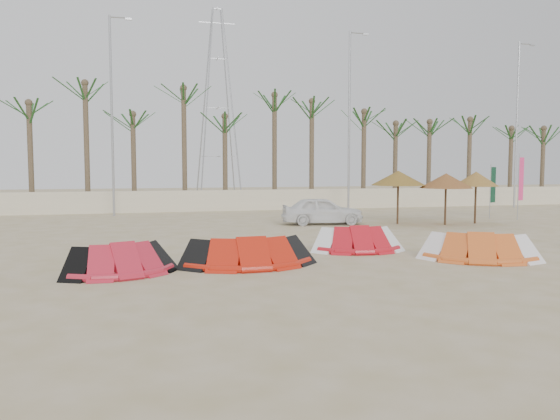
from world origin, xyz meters
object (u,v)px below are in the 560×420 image
object	(u,v)px
kite_red_mid	(247,250)
parasol_right	(476,179)
parasol_mid	(446,181)
kite_red_right	(355,238)
kite_orange	(473,245)
kite_red_left	(122,257)
parasol_left	(398,178)
car	(322,211)

from	to	relation	value
kite_red_mid	parasol_right	size ratio (longest dim) A/B	1.47
kite_red_mid	parasol_mid	xyz separation A→B (m)	(11.10, 7.95, 1.67)
kite_red_mid	parasol_mid	bearing A→B (deg)	35.60
kite_red_right	parasol_mid	distance (m)	9.68
kite_red_right	kite_orange	distance (m)	3.71
parasol_mid	kite_red_left	bearing A→B (deg)	-149.86
kite_orange	parasol_left	xyz separation A→B (m)	(2.38, 9.72, 1.79)
kite_red_right	parasol_left	distance (m)	9.10
parasol_right	kite_red_left	bearing A→B (deg)	-151.99
kite_red_left	kite_orange	bearing A→B (deg)	-1.96
kite_red_left	parasol_right	bearing A→B (deg)	28.01
parasol_left	car	size ratio (longest dim) A/B	0.68
kite_red_right	kite_red_left	bearing A→B (deg)	-164.01
parasol_left	parasol_right	world-z (taller)	parasol_left
kite_red_mid	parasol_left	bearing A→B (deg)	44.36
parasol_left	car	world-z (taller)	parasol_left
kite_orange	parasol_mid	xyz separation A→B (m)	(4.36, 8.74, 1.68)
kite_red_left	kite_red_right	size ratio (longest dim) A/B	1.06
parasol_left	car	distance (m)	3.97
kite_red_left	parasol_left	xyz separation A→B (m)	(12.49, 9.37, 1.79)
kite_red_right	parasol_mid	size ratio (longest dim) A/B	1.23
parasol_mid	parasol_right	size ratio (longest dim) A/B	0.98
kite_red_mid	kite_orange	bearing A→B (deg)	-6.72
parasol_left	kite_red_left	bearing A→B (deg)	-143.11
kite_red_left	parasol_right	world-z (taller)	parasol_right
kite_red_left	car	xyz separation A→B (m)	(8.91, 10.12, 0.24)
kite_orange	kite_red_right	bearing A→B (deg)	138.77
parasol_mid	car	xyz separation A→B (m)	(-5.55, 1.72, -1.44)
kite_red_left	parasol_mid	world-z (taller)	parasol_mid
kite_orange	car	size ratio (longest dim) A/B	0.98
parasol_right	car	bearing A→B (deg)	168.60
kite_red_left	car	world-z (taller)	car
parasol_left	parasol_right	size ratio (longest dim) A/B	1.04
kite_red_mid	kite_red_right	distance (m)	4.28
kite_red_mid	parasol_left	size ratio (longest dim) A/B	1.42
kite_red_right	kite_orange	bearing A→B (deg)	-41.23
parasol_left	kite_red_right	bearing A→B (deg)	-125.41
kite_orange	kite_red_mid	bearing A→B (deg)	173.28
parasol_left	parasol_mid	xyz separation A→B (m)	(1.98, -0.97, -0.12)
parasol_left	car	bearing A→B (deg)	168.20
kite_red_left	parasol_mid	xyz separation A→B (m)	(14.46, 8.40, 1.68)
kite_red_left	parasol_mid	distance (m)	16.81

